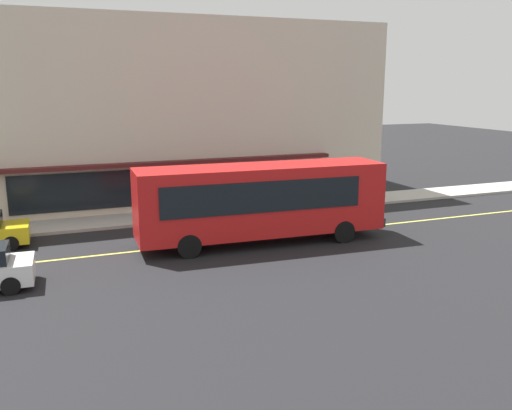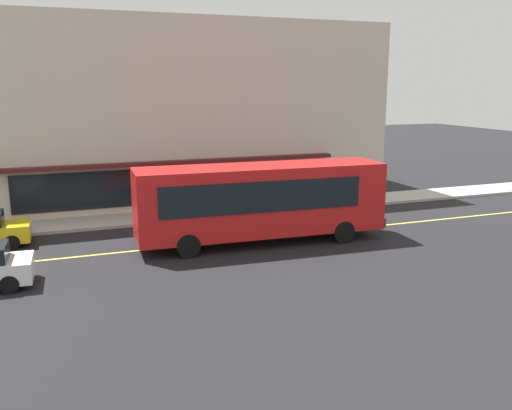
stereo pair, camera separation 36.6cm
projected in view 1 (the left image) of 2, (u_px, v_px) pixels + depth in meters
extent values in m
plane|color=black|center=(206.00, 244.00, 24.37)|extent=(120.00, 120.00, 0.00)
cube|color=#B2ADA3|center=(178.00, 216.00, 29.27)|extent=(80.00, 2.68, 0.15)
cube|color=#D8D14C|center=(206.00, 244.00, 24.37)|extent=(36.00, 0.16, 0.01)
cube|color=beige|center=(151.00, 112.00, 33.49)|extent=(27.36, 9.16, 10.61)
cube|color=#4C1919|center=(170.00, 163.00, 29.64)|extent=(19.15, 0.70, 0.20)
cube|color=black|center=(170.00, 186.00, 30.12)|extent=(16.42, 0.08, 2.00)
cube|color=red|center=(261.00, 199.00, 24.13)|extent=(11.10, 3.00, 3.00)
cube|color=black|center=(370.00, 184.00, 25.76)|extent=(0.22, 2.10, 1.80)
cube|color=black|center=(246.00, 187.00, 25.13)|extent=(8.79, 0.46, 1.32)
cube|color=black|center=(265.00, 197.00, 22.79)|extent=(8.79, 0.46, 1.32)
cube|color=#0CF259|center=(372.00, 165.00, 25.59)|extent=(0.17, 1.90, 0.36)
cube|color=#2D2D33|center=(371.00, 217.00, 26.14)|extent=(0.27, 2.40, 0.40)
cylinder|color=black|center=(322.00, 220.00, 26.60)|extent=(1.01, 0.35, 1.00)
cylinder|color=black|center=(344.00, 232.00, 24.51)|extent=(1.01, 0.35, 1.00)
cylinder|color=black|center=(179.00, 232.00, 24.40)|extent=(1.01, 0.35, 1.00)
cylinder|color=black|center=(189.00, 246.00, 22.31)|extent=(1.01, 0.35, 1.00)
cylinder|color=black|center=(11.00, 286.00, 18.42)|extent=(0.65, 0.25, 0.64)
cylinder|color=black|center=(15.00, 270.00, 19.94)|extent=(0.65, 0.25, 0.64)
cylinder|color=black|center=(13.00, 234.00, 24.84)|extent=(0.64, 0.23, 0.64)
cylinder|color=black|center=(11.00, 243.00, 23.33)|extent=(0.64, 0.23, 0.64)
cylinder|color=black|center=(271.00, 203.00, 30.23)|extent=(0.18, 0.18, 0.79)
cylinder|color=#26723F|center=(271.00, 190.00, 30.08)|extent=(0.34, 0.34, 0.62)
sphere|color=tan|center=(271.00, 183.00, 29.99)|extent=(0.22, 0.22, 0.22)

